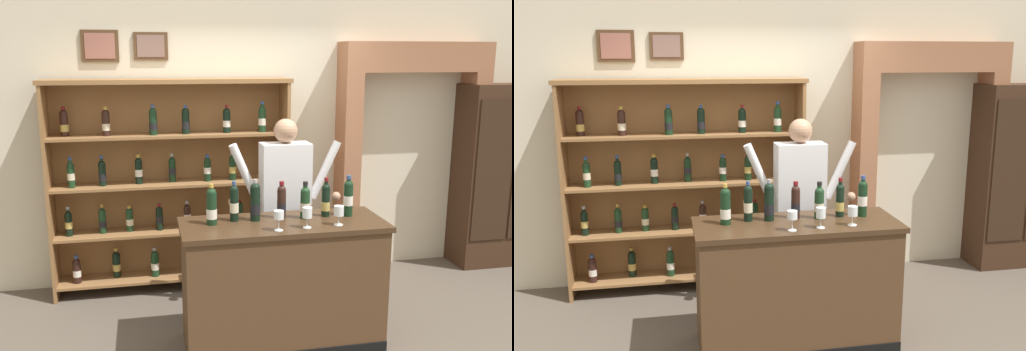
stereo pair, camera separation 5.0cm
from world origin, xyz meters
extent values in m
cube|color=brown|center=(0.00, 0.00, -0.01)|extent=(14.00, 14.00, 0.02)
cube|color=beige|center=(0.00, 1.55, 1.75)|extent=(12.00, 0.16, 3.51)
cube|color=#4C331E|center=(-1.26, 1.45, 2.30)|extent=(0.33, 0.02, 0.28)
cube|color=#955B4E|center=(-1.26, 1.44, 2.30)|extent=(0.27, 0.01, 0.23)
cube|color=#4C331E|center=(-0.81, 1.45, 2.30)|extent=(0.31, 0.02, 0.25)
cube|color=#7A5A50|center=(-0.81, 1.44, 2.30)|extent=(0.25, 0.01, 0.20)
cube|color=olive|center=(-1.75, 1.24, 1.00)|extent=(0.03, 0.35, 2.01)
cube|color=olive|center=(0.42, 1.24, 1.00)|extent=(0.03, 0.35, 2.01)
cube|color=olive|center=(-0.67, 1.41, 1.00)|extent=(2.20, 0.02, 2.01)
cube|color=olive|center=(-0.67, 1.24, 0.13)|extent=(2.14, 0.33, 0.03)
cylinder|color=black|center=(-1.57, 1.20, 0.24)|extent=(0.07, 0.07, 0.19)
sphere|color=black|center=(-1.57, 1.20, 0.34)|extent=(0.07, 0.07, 0.07)
cylinder|color=black|center=(-1.57, 1.20, 0.37)|extent=(0.03, 0.03, 0.07)
cylinder|color=navy|center=(-1.57, 1.20, 0.39)|extent=(0.04, 0.04, 0.03)
cylinder|color=silver|center=(-1.57, 1.20, 0.23)|extent=(0.07, 0.07, 0.06)
cylinder|color=black|center=(-1.21, 1.28, 0.24)|extent=(0.07, 0.07, 0.21)
sphere|color=black|center=(-1.21, 1.28, 0.35)|extent=(0.07, 0.07, 0.07)
cylinder|color=black|center=(-1.21, 1.28, 0.38)|extent=(0.03, 0.03, 0.08)
cylinder|color=#B79338|center=(-1.21, 1.28, 0.41)|extent=(0.03, 0.03, 0.03)
cylinder|color=tan|center=(-1.21, 1.28, 0.23)|extent=(0.07, 0.07, 0.07)
cylinder|color=#19381E|center=(-0.85, 1.22, 0.24)|extent=(0.07, 0.07, 0.21)
sphere|color=#19381E|center=(-0.85, 1.22, 0.35)|extent=(0.07, 0.07, 0.07)
cylinder|color=#19381E|center=(-0.85, 1.22, 0.38)|extent=(0.03, 0.03, 0.08)
cylinder|color=#99999E|center=(-0.85, 1.22, 0.41)|extent=(0.04, 0.04, 0.03)
cylinder|color=silver|center=(-0.85, 1.22, 0.24)|extent=(0.07, 0.07, 0.07)
cylinder|color=black|center=(-0.52, 1.28, 0.24)|extent=(0.07, 0.07, 0.20)
sphere|color=black|center=(-0.52, 1.28, 0.34)|extent=(0.07, 0.07, 0.07)
cylinder|color=black|center=(-0.52, 1.28, 0.37)|extent=(0.03, 0.03, 0.06)
cylinder|color=black|center=(-0.52, 1.28, 0.39)|extent=(0.04, 0.04, 0.03)
cylinder|color=tan|center=(-0.52, 1.28, 0.21)|extent=(0.07, 0.07, 0.06)
cylinder|color=#19381E|center=(-0.13, 1.20, 0.23)|extent=(0.07, 0.07, 0.19)
sphere|color=#19381E|center=(-0.13, 1.20, 0.34)|extent=(0.07, 0.07, 0.07)
cylinder|color=#19381E|center=(-0.13, 1.20, 0.37)|extent=(0.03, 0.03, 0.07)
cylinder|color=black|center=(-0.13, 1.20, 0.39)|extent=(0.04, 0.04, 0.03)
cylinder|color=silver|center=(-0.13, 1.20, 0.23)|extent=(0.07, 0.07, 0.06)
cylinder|color=black|center=(0.20, 1.23, 0.24)|extent=(0.07, 0.07, 0.20)
sphere|color=black|center=(0.20, 1.23, 0.35)|extent=(0.07, 0.07, 0.07)
cylinder|color=black|center=(0.20, 1.23, 0.38)|extent=(0.03, 0.03, 0.07)
cylinder|color=maroon|center=(0.20, 1.23, 0.40)|extent=(0.03, 0.03, 0.03)
cylinder|color=silver|center=(0.20, 1.23, 0.21)|extent=(0.07, 0.07, 0.07)
cube|color=olive|center=(-0.67, 1.24, 0.58)|extent=(2.14, 0.33, 0.02)
cylinder|color=black|center=(-1.61, 1.22, 0.69)|extent=(0.07, 0.07, 0.19)
sphere|color=black|center=(-1.61, 1.22, 0.79)|extent=(0.07, 0.07, 0.07)
cylinder|color=black|center=(-1.61, 1.22, 0.83)|extent=(0.03, 0.03, 0.08)
cylinder|color=#99999E|center=(-1.61, 1.22, 0.86)|extent=(0.03, 0.03, 0.03)
cylinder|color=tan|center=(-1.61, 1.22, 0.70)|extent=(0.07, 0.07, 0.06)
cylinder|color=#19381E|center=(-1.31, 1.24, 0.69)|extent=(0.07, 0.07, 0.20)
sphere|color=#19381E|center=(-1.31, 1.24, 0.80)|extent=(0.07, 0.07, 0.07)
cylinder|color=#19381E|center=(-1.31, 1.24, 0.83)|extent=(0.02, 0.02, 0.07)
cylinder|color=#B79338|center=(-1.31, 1.24, 0.85)|extent=(0.03, 0.03, 0.03)
cylinder|color=black|center=(-1.31, 1.24, 0.68)|extent=(0.07, 0.07, 0.06)
cylinder|color=#19381E|center=(-1.07, 1.25, 0.69)|extent=(0.07, 0.07, 0.19)
sphere|color=#19381E|center=(-1.07, 1.25, 0.79)|extent=(0.07, 0.07, 0.07)
cylinder|color=#19381E|center=(-1.07, 1.25, 0.81)|extent=(0.03, 0.03, 0.06)
cylinder|color=#B79338|center=(-1.07, 1.25, 0.83)|extent=(0.03, 0.03, 0.03)
cylinder|color=beige|center=(-1.07, 1.25, 0.68)|extent=(0.07, 0.07, 0.06)
cylinder|color=black|center=(-0.79, 1.24, 0.69)|extent=(0.07, 0.07, 0.19)
sphere|color=black|center=(-0.79, 1.24, 0.79)|extent=(0.07, 0.07, 0.07)
cylinder|color=black|center=(-0.79, 1.24, 0.81)|extent=(0.03, 0.03, 0.06)
cylinder|color=maroon|center=(-0.79, 1.24, 0.84)|extent=(0.03, 0.03, 0.03)
cylinder|color=black|center=(-0.79, 1.24, 0.70)|extent=(0.07, 0.07, 0.06)
cylinder|color=black|center=(-0.53, 1.25, 0.69)|extent=(0.07, 0.07, 0.19)
sphere|color=black|center=(-0.53, 1.25, 0.79)|extent=(0.07, 0.07, 0.07)
cylinder|color=black|center=(-0.53, 1.25, 0.82)|extent=(0.03, 0.03, 0.07)
cylinder|color=#99999E|center=(-0.53, 1.25, 0.85)|extent=(0.03, 0.03, 0.03)
cylinder|color=silver|center=(-0.53, 1.25, 0.70)|extent=(0.07, 0.07, 0.06)
cylinder|color=black|center=(-0.29, 1.28, 0.69)|extent=(0.07, 0.07, 0.18)
sphere|color=black|center=(-0.29, 1.28, 0.78)|extent=(0.07, 0.07, 0.07)
cylinder|color=black|center=(-0.29, 1.28, 0.81)|extent=(0.03, 0.03, 0.07)
cylinder|color=navy|center=(-0.29, 1.28, 0.84)|extent=(0.03, 0.03, 0.03)
cylinder|color=beige|center=(-0.29, 1.28, 0.67)|extent=(0.07, 0.07, 0.06)
cylinder|color=black|center=(-0.02, 1.24, 0.69)|extent=(0.07, 0.07, 0.19)
sphere|color=black|center=(-0.02, 1.24, 0.79)|extent=(0.07, 0.07, 0.07)
cylinder|color=black|center=(-0.02, 1.24, 0.81)|extent=(0.03, 0.03, 0.06)
cylinder|color=maroon|center=(-0.02, 1.24, 0.83)|extent=(0.03, 0.03, 0.03)
cylinder|color=tan|center=(-0.02, 1.24, 0.68)|extent=(0.07, 0.07, 0.06)
cylinder|color=#19381E|center=(0.28, 1.22, 0.69)|extent=(0.07, 0.07, 0.19)
sphere|color=#19381E|center=(0.28, 1.22, 0.79)|extent=(0.07, 0.07, 0.07)
cylinder|color=#19381E|center=(0.28, 1.22, 0.82)|extent=(0.03, 0.03, 0.07)
cylinder|color=#99999E|center=(0.28, 1.22, 0.85)|extent=(0.03, 0.03, 0.03)
cylinder|color=beige|center=(0.28, 1.22, 0.67)|extent=(0.07, 0.07, 0.06)
cube|color=olive|center=(-0.67, 1.24, 1.04)|extent=(2.14, 0.33, 0.02)
cylinder|color=#19381E|center=(-1.56, 1.20, 1.15)|extent=(0.07, 0.07, 0.19)
sphere|color=#19381E|center=(-1.56, 1.20, 1.25)|extent=(0.06, 0.06, 0.06)
cylinder|color=#19381E|center=(-1.56, 1.20, 1.28)|extent=(0.03, 0.03, 0.08)
cylinder|color=navy|center=(-1.56, 1.20, 1.32)|extent=(0.04, 0.04, 0.03)
cylinder|color=beige|center=(-1.56, 1.20, 1.15)|extent=(0.07, 0.07, 0.06)
cylinder|color=black|center=(-1.29, 1.22, 1.15)|extent=(0.07, 0.07, 0.19)
sphere|color=black|center=(-1.29, 1.22, 1.25)|extent=(0.06, 0.06, 0.06)
cylinder|color=black|center=(-1.29, 1.22, 1.29)|extent=(0.03, 0.03, 0.08)
cylinder|color=navy|center=(-1.29, 1.22, 1.32)|extent=(0.03, 0.03, 0.03)
cylinder|color=black|center=(-1.29, 1.22, 1.13)|extent=(0.07, 0.07, 0.06)
cylinder|color=black|center=(-0.96, 1.24, 1.15)|extent=(0.07, 0.07, 0.20)
sphere|color=black|center=(-0.96, 1.24, 1.26)|extent=(0.06, 0.06, 0.06)
cylinder|color=black|center=(-0.96, 1.24, 1.29)|extent=(0.03, 0.03, 0.07)
cylinder|color=#B79338|center=(-0.96, 1.24, 1.31)|extent=(0.04, 0.04, 0.03)
cylinder|color=silver|center=(-0.96, 1.24, 1.15)|extent=(0.07, 0.07, 0.06)
cylinder|color=black|center=(-0.66, 1.27, 1.15)|extent=(0.07, 0.07, 0.19)
sphere|color=black|center=(-0.66, 1.27, 1.25)|extent=(0.06, 0.06, 0.06)
cylinder|color=black|center=(-0.66, 1.27, 1.28)|extent=(0.02, 0.02, 0.07)
cylinder|color=#99999E|center=(-0.66, 1.27, 1.31)|extent=(0.03, 0.03, 0.03)
cylinder|color=black|center=(-0.66, 1.27, 1.15)|extent=(0.07, 0.07, 0.06)
cylinder|color=black|center=(-0.33, 1.23, 1.14)|extent=(0.07, 0.07, 0.19)
sphere|color=black|center=(-0.33, 1.23, 1.24)|extent=(0.06, 0.06, 0.06)
cylinder|color=black|center=(-0.33, 1.23, 1.27)|extent=(0.03, 0.03, 0.06)
cylinder|color=navy|center=(-0.33, 1.23, 1.29)|extent=(0.03, 0.03, 0.03)
cylinder|color=silver|center=(-0.33, 1.23, 1.15)|extent=(0.07, 0.07, 0.06)
cylinder|color=black|center=(-0.09, 1.23, 1.15)|extent=(0.07, 0.07, 0.19)
sphere|color=black|center=(-0.09, 1.23, 1.25)|extent=(0.06, 0.06, 0.06)
cylinder|color=black|center=(-0.09, 1.23, 1.28)|extent=(0.03, 0.03, 0.07)
cylinder|color=#99999E|center=(-0.09, 1.23, 1.31)|extent=(0.04, 0.04, 0.03)
cylinder|color=tan|center=(-0.09, 1.23, 1.15)|extent=(0.07, 0.07, 0.06)
cylinder|color=black|center=(0.25, 1.28, 1.15)|extent=(0.07, 0.07, 0.20)
sphere|color=black|center=(0.25, 1.28, 1.25)|extent=(0.06, 0.06, 0.06)
cylinder|color=black|center=(0.25, 1.28, 1.29)|extent=(0.03, 0.03, 0.08)
cylinder|color=black|center=(0.25, 1.28, 1.32)|extent=(0.03, 0.03, 0.03)
cylinder|color=silver|center=(0.25, 1.28, 1.13)|extent=(0.07, 0.07, 0.06)
cube|color=olive|center=(-0.67, 1.24, 1.49)|extent=(2.14, 0.33, 0.02)
cylinder|color=black|center=(-1.59, 1.28, 1.60)|extent=(0.07, 0.07, 0.20)
sphere|color=black|center=(-1.59, 1.28, 1.71)|extent=(0.07, 0.07, 0.07)
cylinder|color=black|center=(-1.59, 1.28, 1.73)|extent=(0.03, 0.03, 0.07)
cylinder|color=maroon|center=(-1.59, 1.28, 1.76)|extent=(0.03, 0.03, 0.03)
cylinder|color=tan|center=(-1.59, 1.28, 1.58)|extent=(0.07, 0.07, 0.06)
cylinder|color=black|center=(-1.23, 1.23, 1.60)|extent=(0.07, 0.07, 0.19)
sphere|color=black|center=(-1.23, 1.23, 1.71)|extent=(0.07, 0.07, 0.07)
cylinder|color=black|center=(-1.23, 1.23, 1.73)|extent=(0.03, 0.03, 0.06)
cylinder|color=#B79338|center=(-1.23, 1.23, 1.75)|extent=(0.03, 0.03, 0.03)
cylinder|color=beige|center=(-1.23, 1.23, 1.59)|extent=(0.07, 0.07, 0.06)
cylinder|color=black|center=(-0.82, 1.20, 1.61)|extent=(0.07, 0.07, 0.20)
sphere|color=black|center=(-0.82, 1.20, 1.72)|extent=(0.07, 0.07, 0.07)
cylinder|color=black|center=(-0.82, 1.20, 1.74)|extent=(0.03, 0.03, 0.07)
cylinder|color=navy|center=(-0.82, 1.20, 1.76)|extent=(0.03, 0.03, 0.03)
cylinder|color=black|center=(-0.82, 1.20, 1.58)|extent=(0.07, 0.07, 0.06)
cylinder|color=black|center=(-0.52, 1.22, 1.61)|extent=(0.07, 0.07, 0.20)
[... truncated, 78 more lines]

